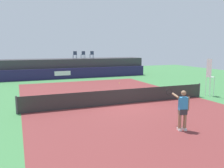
# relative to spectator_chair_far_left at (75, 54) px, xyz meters

# --- Properties ---
(ground_plane) EXTENTS (48.00, 48.00, 0.00)m
(ground_plane) POSITION_rel_spectator_chair_far_left_xyz_m (-0.52, -12.10, -2.69)
(ground_plane) COLOR #3D7A42
(court_inner) EXTENTS (12.00, 22.00, 0.00)m
(court_inner) POSITION_rel_spectator_chair_far_left_xyz_m (-0.52, -15.10, -2.69)
(court_inner) COLOR maroon
(court_inner) RESTS_ON ground
(sponsor_wall) EXTENTS (18.00, 0.22, 1.20)m
(sponsor_wall) POSITION_rel_spectator_chair_far_left_xyz_m (-0.53, -1.60, -2.09)
(sponsor_wall) COLOR #231E4C
(sponsor_wall) RESTS_ON ground
(spectator_platform) EXTENTS (18.00, 2.80, 2.20)m
(spectator_platform) POSITION_rel_spectator_chair_far_left_xyz_m (-0.52, 0.20, -1.59)
(spectator_platform) COLOR #38383D
(spectator_platform) RESTS_ON ground
(spectator_chair_far_left) EXTENTS (0.46, 0.46, 0.89)m
(spectator_chair_far_left) POSITION_rel_spectator_chair_far_left_xyz_m (0.00, 0.00, 0.00)
(spectator_chair_far_left) COLOR #2D3D56
(spectator_chair_far_left) RESTS_ON spectator_platform
(spectator_chair_left) EXTENTS (0.46, 0.46, 0.89)m
(spectator_chair_left) POSITION_rel_spectator_chair_far_left_xyz_m (1.05, 0.09, 0.00)
(spectator_chair_left) COLOR #2D3D56
(spectator_chair_left) RESTS_ON spectator_platform
(spectator_chair_center) EXTENTS (0.46, 0.46, 0.89)m
(spectator_chair_center) POSITION_rel_spectator_chair_far_left_xyz_m (2.15, 0.08, 0.00)
(spectator_chair_center) COLOR #2D3D56
(spectator_chair_center) RESTS_ON spectator_platform
(umpire_chair) EXTENTS (0.49, 0.49, 2.76)m
(umpire_chair) POSITION_rel_spectator_chair_far_left_xyz_m (6.55, -15.12, -1.11)
(umpire_chair) COLOR white
(umpire_chair) RESTS_ON ground
(tennis_net) EXTENTS (12.40, 0.02, 0.95)m
(tennis_net) POSITION_rel_spectator_chair_far_left_xyz_m (-0.52, -15.10, -2.22)
(tennis_net) COLOR #2D2D2D
(tennis_net) RESTS_ON ground
(net_post_near) EXTENTS (0.10, 0.10, 1.00)m
(net_post_near) POSITION_rel_spectator_chair_far_left_xyz_m (-6.72, -15.10, -2.19)
(net_post_near) COLOR #4C4C51
(net_post_near) RESTS_ON ground
(net_post_far) EXTENTS (0.10, 0.10, 1.00)m
(net_post_far) POSITION_rel_spectator_chair_far_left_xyz_m (5.68, -15.10, -2.19)
(net_post_far) COLOR #4C4C51
(net_post_far) RESTS_ON ground
(tennis_player) EXTENTS (0.56, 1.22, 1.77)m
(tennis_player) POSITION_rel_spectator_chair_far_left_xyz_m (-0.02, -20.49, -1.73)
(tennis_player) COLOR white
(tennis_player) RESTS_ON court_inner
(tennis_ball) EXTENTS (0.07, 0.07, 0.07)m
(tennis_ball) POSITION_rel_spectator_chair_far_left_xyz_m (2.81, -7.09, -2.66)
(tennis_ball) COLOR #D8EA33
(tennis_ball) RESTS_ON court_inner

